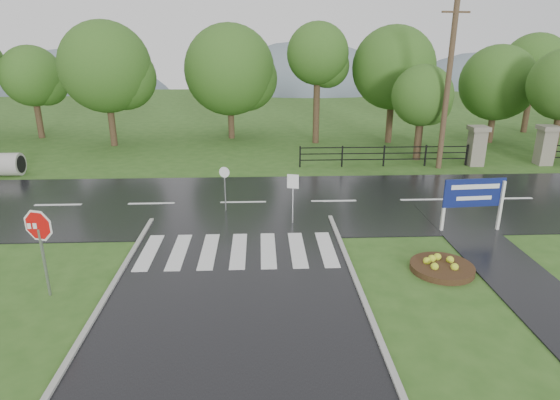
{
  "coord_description": "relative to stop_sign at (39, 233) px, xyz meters",
  "views": [
    {
      "loc": [
        0.78,
        -9.44,
        6.82
      ],
      "look_at": [
        1.45,
        6.0,
        1.5
      ],
      "focal_mm": 30.0,
      "sensor_mm": 36.0,
      "label": 1
    }
  ],
  "objects": [
    {
      "name": "ground",
      "position": [
        5.19,
        -2.41,
        -1.89
      ],
      "size": [
        120.0,
        120.0,
        0.0
      ],
      "primitive_type": "plane",
      "color": "#315A1E",
      "rests_on": "ground"
    },
    {
      "name": "main_road",
      "position": [
        5.19,
        7.59,
        -1.89
      ],
      "size": [
        90.0,
        8.0,
        0.04
      ],
      "primitive_type": "cube",
      "color": "black",
      "rests_on": "ground"
    },
    {
      "name": "reg_sign_round",
      "position": [
        4.49,
        6.59,
        -0.64
      ],
      "size": [
        0.43,
        0.16,
        1.93
      ],
      "color": "#939399",
      "rests_on": "ground"
    },
    {
      "name": "crosswalk",
      "position": [
        5.19,
        2.59,
        -1.83
      ],
      "size": [
        6.5,
        2.8,
        0.02
      ],
      "color": "silver",
      "rests_on": "ground"
    },
    {
      "name": "estate_billboard",
      "position": [
        13.78,
        4.08,
        -0.48
      ],
      "size": [
        2.33,
        0.23,
        2.04
      ],
      "color": "silver",
      "rests_on": "ground"
    },
    {
      "name": "stop_sign",
      "position": [
        0.0,
        0.0,
        0.0
      ],
      "size": [
        1.15,
        0.39,
        2.71
      ],
      "color": "#939399",
      "rests_on": "ground"
    },
    {
      "name": "hills",
      "position": [
        8.68,
        62.59,
        -17.42
      ],
      "size": [
        102.0,
        48.0,
        48.0
      ],
      "color": "slate",
      "rests_on": "ground"
    },
    {
      "name": "pillar_east",
      "position": [
        22.19,
        13.59,
        -0.71
      ],
      "size": [
        1.0,
        1.0,
        2.24
      ],
      "color": "gray",
      "rests_on": "ground"
    },
    {
      "name": "treeline",
      "position": [
        6.19,
        21.59,
        -1.89
      ],
      "size": [
        83.2,
        5.2,
        10.0
      ],
      "color": "#2B561A",
      "rests_on": "ground"
    },
    {
      "name": "walkway",
      "position": [
        13.69,
        1.59,
        -1.89
      ],
      "size": [
        2.2,
        11.0,
        0.04
      ],
      "primitive_type": "cube",
      "color": "black",
      "rests_on": "ground"
    },
    {
      "name": "pillar_west",
      "position": [
        18.19,
        13.59,
        -0.71
      ],
      "size": [
        1.0,
        1.0,
        2.24
      ],
      "color": "gray",
      "rests_on": "ground"
    },
    {
      "name": "entrance_tree_left",
      "position": [
        15.33,
        15.09,
        1.85
      ],
      "size": [
        3.49,
        3.49,
        5.51
      ],
      "color": "#3D2B1C",
      "rests_on": "ground"
    },
    {
      "name": "reg_sign_small",
      "position": [
        7.19,
        5.05,
        -0.45
      ],
      "size": [
        0.44,
        0.14,
        2.01
      ],
      "color": "#939399",
      "rests_on": "ground"
    },
    {
      "name": "fence_west",
      "position": [
        12.94,
        13.59,
        -1.16
      ],
      "size": [
        9.58,
        0.08,
        1.2
      ],
      "color": "black",
      "rests_on": "ground"
    },
    {
      "name": "flower_bed",
      "position": [
        11.57,
        0.97,
        -1.74
      ],
      "size": [
        1.95,
        1.95,
        0.39
      ],
      "color": "#332111",
      "rests_on": "ground"
    },
    {
      "name": "utility_pole_east",
      "position": [
        15.94,
        13.09,
        2.59
      ],
      "size": [
        1.56,
        0.35,
        8.81
      ],
      "color": "#473523",
      "rests_on": "ground"
    }
  ]
}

